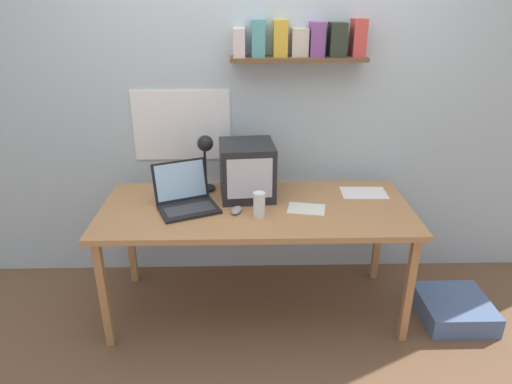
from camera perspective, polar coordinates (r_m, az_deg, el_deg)
ground_plane at (r=3.18m, az=-0.00°, el=-14.11°), size 12.00×12.00×0.00m
back_wall at (r=3.12m, az=-0.15°, el=11.78°), size 5.60×0.24×2.60m
corner_desk at (r=2.81m, az=-0.00°, el=-2.88°), size 1.89×0.79×0.75m
crt_monitor at (r=2.88m, az=-1.12°, el=2.76°), size 0.36×0.37×0.35m
laptop at (r=2.80m, az=-8.84°, el=-0.56°), size 0.43×0.42×0.26m
desk_lamp at (r=2.91m, az=-6.34°, el=4.95°), size 0.12×0.17×0.39m
juice_glass at (r=2.65m, az=0.40°, el=-1.71°), size 0.07×0.07×0.15m
computer_mouse at (r=2.71m, az=-2.46°, el=-2.28°), size 0.09×0.12×0.03m
loose_paper_near_monitor at (r=2.78m, az=6.31°, el=-2.10°), size 0.25×0.20×0.00m
loose_paper_near_laptop at (r=3.06m, az=13.32°, el=-0.10°), size 0.30×0.20×0.00m
floor_cushion at (r=3.31m, az=23.51°, el=-13.22°), size 0.43×0.43×0.14m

